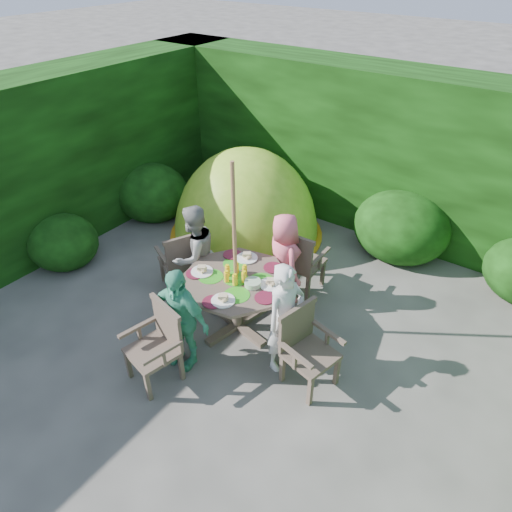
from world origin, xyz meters
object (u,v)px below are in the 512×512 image
Objects in this scene: garden_chair_right at (306,347)px; garden_chair_left at (181,260)px; patio_table at (236,287)px; child_left at (195,255)px; garden_chair_back at (300,261)px; child_front at (180,318)px; garden_chair_front at (158,343)px; child_back at (284,260)px; dome_tent at (246,233)px; parasol_pole at (235,254)px; child_right at (285,319)px.

garden_chair_right is 1.03× the size of garden_chair_left.
child_left is at bearing 168.86° from patio_table.
child_front is at bearing 77.15° from garden_chair_back.
garden_chair_front is 0.65× the size of child_left.
child_back reaches higher than patio_table.
garden_chair_right is 0.31× the size of dome_tent.
parasol_pole reaches higher than garden_chair_back.
garden_chair_right is at bearing -11.11° from patio_table.
child_left reaches higher than garden_chair_front.
child_left is at bearing 64.94° from child_back.
child_right is at bearing -11.28° from patio_table.
patio_table is at bearing 1.59° from parasol_pole.
child_front is 2.91m from dome_tent.
garden_chair_right is 1.91m from child_left.
dome_tent is (-1.08, 2.62, -0.64)m from child_front.
child_left is (-0.57, 1.24, 0.21)m from garden_chair_front.
dome_tent is at bearing 123.94° from parasol_pole.
garden_chair_back is at bearing 46.75° from garden_chair_right.
child_front is at bearing -101.53° from patio_table.
patio_table reaches higher than garden_chair_right.
parasol_pole is 0.90m from child_left.
child_right is (0.78, -0.16, -0.43)m from parasol_pole.
patio_table is at bearing 105.75° from garden_chair_left.
parasol_pole is 0.91m from child_right.
child_back reaches higher than garden_chair_back.
child_right is (1.00, 0.93, 0.20)m from garden_chair_front.
patio_table is at bearing 83.64° from child_left.
child_front reaches higher than garden_chair_right.
child_left is 1.13m from child_front.
garden_chair_front is (-0.44, -2.16, -0.02)m from garden_chair_back.
dome_tent reaches higher than garden_chair_left.
dome_tent is at bearing 121.75° from garden_chair_front.
child_front is (-0.16, -0.78, -0.46)m from parasol_pole.
garden_chair_left is at bearing 130.18° from child_front.
patio_table is 0.80m from child_right.
garden_chair_back is (1.32, 0.88, 0.03)m from garden_chair_left.
child_front is (0.93, -0.98, 0.18)m from garden_chair_left.
garden_chair_front is at bearing 137.24° from garden_chair_right.
garden_chair_front is 0.69× the size of child_back.
child_left reaches higher than child_back.
garden_chair_left is (-1.09, 0.20, -0.64)m from parasol_pole.
parasol_pole is 0.77× the size of dome_tent.
garden_chair_back is at bearing 90.78° from garden_chair_front.
dome_tent reaches higher than child_right.
child_left is 0.48× the size of dome_tent.
parasol_pole is 0.92m from child_back.
dome_tent is at bearing -5.97° from child_back.
child_left is at bearing 94.28° from child_right.
garden_chair_front is at bearing -83.84° from dome_tent.
child_back is (0.15, 0.78, 0.00)m from patio_table.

